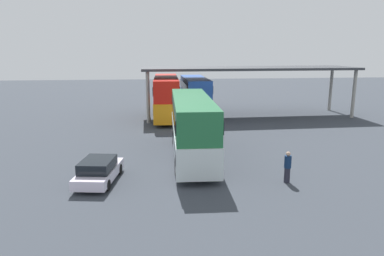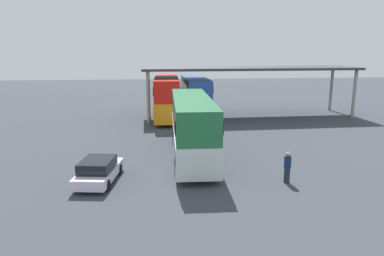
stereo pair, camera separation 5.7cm
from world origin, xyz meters
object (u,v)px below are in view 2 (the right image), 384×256
(double_decker_mid_row, at_px, (195,94))
(double_decker_near_canopy, at_px, (167,96))
(double_decker_main, at_px, (192,125))
(pedestrian_waiting, at_px, (287,167))
(parked_hatchback, at_px, (99,170))

(double_decker_mid_row, bearing_deg, double_decker_near_canopy, 121.66)
(double_decker_main, bearing_deg, pedestrian_waiting, -137.38)
(double_decker_main, height_order, double_decker_near_canopy, double_decker_near_canopy)
(double_decker_main, height_order, double_decker_mid_row, double_decker_mid_row)
(pedestrian_waiting, bearing_deg, double_decker_main, 72.75)
(double_decker_near_canopy, xyz_separation_m, double_decker_mid_row, (3.31, 2.05, -0.13))
(parked_hatchback, distance_m, double_decker_near_canopy, 19.26)
(double_decker_main, bearing_deg, double_decker_near_canopy, 6.75)
(parked_hatchback, bearing_deg, double_decker_near_canopy, -4.48)
(double_decker_near_canopy, height_order, double_decker_mid_row, double_decker_near_canopy)
(parked_hatchback, xyz_separation_m, pedestrian_waiting, (10.31, -1.14, 0.21))
(double_decker_main, relative_size, double_decker_mid_row, 1.15)
(double_decker_main, relative_size, pedestrian_waiting, 6.54)
(parked_hatchback, relative_size, double_decker_mid_row, 0.43)
(double_decker_near_canopy, bearing_deg, double_decker_mid_row, -56.54)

